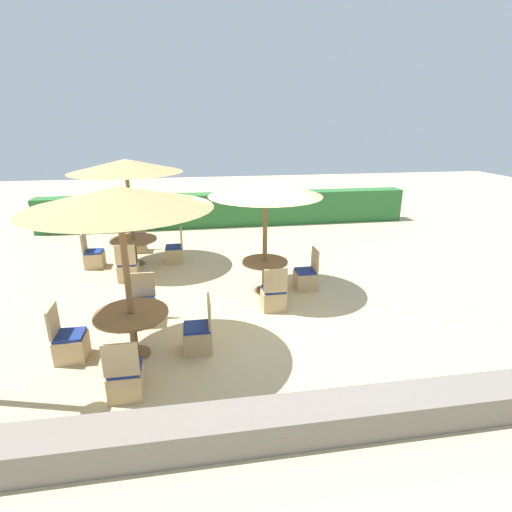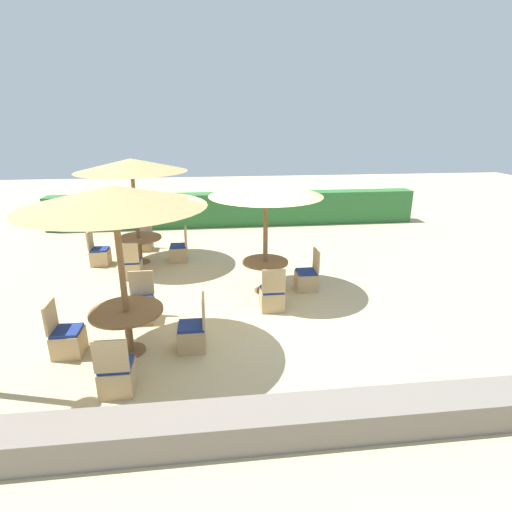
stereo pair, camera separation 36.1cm
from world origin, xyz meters
name	(u,v)px [view 2 (the right image)]	position (x,y,z in m)	size (l,w,h in m)	color
ground_plane	(259,307)	(0.00, 0.00, 0.00)	(40.00, 40.00, 0.00)	#C6B284
hedge_row	(236,209)	(0.00, 6.79, 0.58)	(13.00, 0.70, 1.17)	#2D6B33
stone_border	(296,421)	(0.00, -3.53, 0.20)	(10.00, 0.56, 0.41)	slate
parasol_center	(266,189)	(0.23, 0.79, 2.29)	(2.38, 2.38, 2.46)	brown
round_table_center	(265,268)	(0.23, 0.79, 0.55)	(1.01, 1.01, 0.71)	brown
patio_chair_center_south	(272,297)	(0.24, -0.13, 0.26)	(0.46, 0.46, 0.93)	tan
patio_chair_center_east	(307,279)	(1.17, 0.77, 0.26)	(0.46, 0.46, 0.93)	tan
parasol_front_left	(113,197)	(-2.32, -1.39, 2.57)	(2.72, 2.72, 2.74)	brown
round_table_front_left	(127,318)	(-2.32, -1.39, 0.61)	(1.16, 1.16, 0.75)	brown
patio_chair_front_left_south	(117,375)	(-2.30, -2.43, 0.26)	(0.46, 0.46, 0.93)	tan
patio_chair_front_left_west	(67,340)	(-3.31, -1.35, 0.26)	(0.46, 0.46, 0.93)	tan
patio_chair_front_left_north	(142,307)	(-2.29, -0.29, 0.26)	(0.46, 0.46, 0.93)	tan
patio_chair_front_left_east	(193,334)	(-1.29, -1.42, 0.26)	(0.46, 0.46, 0.93)	tan
parasol_back_left	(131,166)	(-2.84, 3.05, 2.56)	(2.77, 2.77, 2.73)	brown
round_table_back_left	(139,242)	(-2.84, 3.05, 0.57)	(1.19, 1.19, 0.70)	brown
patio_chair_back_left_south	(132,267)	(-2.86, 1.96, 0.26)	(0.46, 0.46, 0.93)	tan
patio_chair_back_left_west	(100,255)	(-3.86, 3.00, 0.26)	(0.46, 0.46, 0.93)	tan
patio_chair_back_left_east	(179,251)	(-1.80, 3.07, 0.26)	(0.46, 0.46, 0.93)	tan
patio_chair_back_left_north	(144,241)	(-2.88, 4.18, 0.26)	(0.46, 0.46, 0.93)	tan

